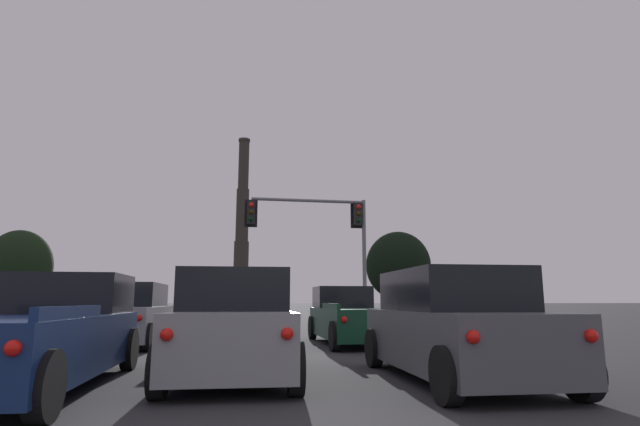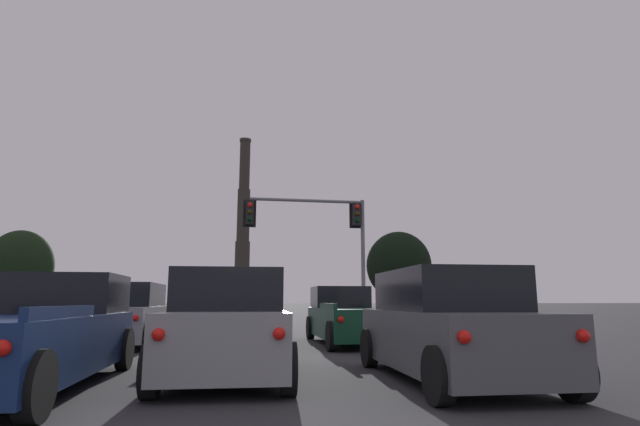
{
  "view_description": "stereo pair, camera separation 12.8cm",
  "coord_description": "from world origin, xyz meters",
  "px_view_note": "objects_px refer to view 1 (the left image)",
  "views": [
    {
      "loc": [
        -0.19,
        -1.41,
        1.32
      ],
      "look_at": [
        6.85,
        39.66,
        8.69
      ],
      "focal_mm": 28.0,
      "sensor_mm": 36.0,
      "label": 1
    },
    {
      "loc": [
        -0.07,
        -1.43,
        1.32
      ],
      "look_at": [
        6.85,
        39.66,
        8.69
      ],
      "focal_mm": 28.0,
      "sensor_mm": 36.0,
      "label": 2
    }
  ],
  "objects_px": {
    "suv_left_lane_front": "(129,315)",
    "traffic_light_overhead_right": "(325,229)",
    "suv_center_lane_front": "(234,315)",
    "pickup_truck_right_lane_front": "(351,317)",
    "suv_right_lane_second": "(454,326)",
    "smokestack": "(242,238)",
    "pickup_truck_left_lane_second": "(41,334)",
    "suv_center_lane_second": "(235,325)"
  },
  "relations": [
    {
      "from": "pickup_truck_right_lane_front",
      "to": "smokestack",
      "type": "relative_size",
      "value": 0.12
    },
    {
      "from": "suv_center_lane_front",
      "to": "traffic_light_overhead_right",
      "type": "height_order",
      "value": "traffic_light_overhead_right"
    },
    {
      "from": "smokestack",
      "to": "suv_center_lane_front",
      "type": "bearing_deg",
      "value": -90.81
    },
    {
      "from": "pickup_truck_right_lane_front",
      "to": "traffic_light_overhead_right",
      "type": "height_order",
      "value": "traffic_light_overhead_right"
    },
    {
      "from": "traffic_light_overhead_right",
      "to": "smokestack",
      "type": "height_order",
      "value": "smokestack"
    },
    {
      "from": "smokestack",
      "to": "suv_right_lane_second",
      "type": "bearing_deg",
      "value": -89.09
    },
    {
      "from": "pickup_truck_left_lane_second",
      "to": "smokestack",
      "type": "xyz_separation_m",
      "value": [
        4.7,
        126.78,
        17.26
      ]
    },
    {
      "from": "suv_right_lane_second",
      "to": "traffic_light_overhead_right",
      "type": "xyz_separation_m",
      "value": [
        0.28,
        13.89,
        3.66
      ]
    },
    {
      "from": "pickup_truck_right_lane_front",
      "to": "suv_right_lane_second",
      "type": "height_order",
      "value": "suv_right_lane_second"
    },
    {
      "from": "suv_center_lane_front",
      "to": "suv_center_lane_second",
      "type": "relative_size",
      "value": 1.0
    },
    {
      "from": "suv_right_lane_second",
      "to": "suv_center_lane_front",
      "type": "height_order",
      "value": "same"
    },
    {
      "from": "pickup_truck_right_lane_front",
      "to": "traffic_light_overhead_right",
      "type": "xyz_separation_m",
      "value": [
        0.3,
        6.21,
        3.76
      ]
    },
    {
      "from": "suv_center_lane_front",
      "to": "pickup_truck_left_lane_second",
      "type": "height_order",
      "value": "suv_center_lane_front"
    },
    {
      "from": "suv_left_lane_front",
      "to": "traffic_light_overhead_right",
      "type": "height_order",
      "value": "traffic_light_overhead_right"
    },
    {
      "from": "suv_right_lane_second",
      "to": "suv_center_lane_second",
      "type": "bearing_deg",
      "value": 165.99
    },
    {
      "from": "pickup_truck_left_lane_second",
      "to": "suv_center_lane_second",
      "type": "bearing_deg",
      "value": 11.36
    },
    {
      "from": "suv_center_lane_second",
      "to": "traffic_light_overhead_right",
      "type": "distance_m",
      "value": 13.93
    },
    {
      "from": "suv_right_lane_second",
      "to": "suv_center_lane_second",
      "type": "height_order",
      "value": "same"
    },
    {
      "from": "suv_left_lane_front",
      "to": "traffic_light_overhead_right",
      "type": "distance_m",
      "value": 9.99
    },
    {
      "from": "suv_center_lane_second",
      "to": "traffic_light_overhead_right",
      "type": "height_order",
      "value": "traffic_light_overhead_right"
    },
    {
      "from": "suv_center_lane_front",
      "to": "smokestack",
      "type": "height_order",
      "value": "smokestack"
    },
    {
      "from": "pickup_truck_left_lane_second",
      "to": "suv_left_lane_front",
      "type": "bearing_deg",
      "value": 91.44
    },
    {
      "from": "traffic_light_overhead_right",
      "to": "smokestack",
      "type": "distance_m",
      "value": 114.18
    },
    {
      "from": "suv_left_lane_front",
      "to": "suv_center_lane_front",
      "type": "xyz_separation_m",
      "value": [
        3.15,
        -0.17,
        0.0
      ]
    },
    {
      "from": "suv_right_lane_second",
      "to": "pickup_truck_left_lane_second",
      "type": "distance_m",
      "value": 6.73
    },
    {
      "from": "suv_right_lane_second",
      "to": "suv_center_lane_second",
      "type": "xyz_separation_m",
      "value": [
        -3.69,
        1.05,
        0.0
      ]
    },
    {
      "from": "pickup_truck_right_lane_front",
      "to": "suv_right_lane_second",
      "type": "bearing_deg",
      "value": -88.79
    },
    {
      "from": "suv_center_lane_front",
      "to": "pickup_truck_left_lane_second",
      "type": "distance_m",
      "value": 7.89
    },
    {
      "from": "pickup_truck_right_lane_front",
      "to": "suv_right_lane_second",
      "type": "relative_size",
      "value": 1.12
    },
    {
      "from": "suv_right_lane_second",
      "to": "pickup_truck_left_lane_second",
      "type": "height_order",
      "value": "suv_right_lane_second"
    },
    {
      "from": "suv_left_lane_front",
      "to": "suv_center_lane_front",
      "type": "height_order",
      "value": "same"
    },
    {
      "from": "pickup_truck_right_lane_front",
      "to": "traffic_light_overhead_right",
      "type": "relative_size",
      "value": 0.93
    },
    {
      "from": "suv_left_lane_front",
      "to": "suv_center_lane_second",
      "type": "relative_size",
      "value": 0.99
    },
    {
      "from": "pickup_truck_right_lane_front",
      "to": "suv_right_lane_second",
      "type": "xyz_separation_m",
      "value": [
        0.01,
        -7.68,
        0.09
      ]
    },
    {
      "from": "pickup_truck_left_lane_second",
      "to": "traffic_light_overhead_right",
      "type": "relative_size",
      "value": 0.93
    },
    {
      "from": "pickup_truck_right_lane_front",
      "to": "suv_left_lane_front",
      "type": "bearing_deg",
      "value": 179.05
    },
    {
      "from": "suv_left_lane_front",
      "to": "pickup_truck_left_lane_second",
      "type": "bearing_deg",
      "value": -87.56
    },
    {
      "from": "suv_left_lane_front",
      "to": "pickup_truck_left_lane_second",
      "type": "xyz_separation_m",
      "value": [
        0.13,
        -7.46,
        -0.09
      ]
    },
    {
      "from": "suv_left_lane_front",
      "to": "smokestack",
      "type": "xyz_separation_m",
      "value": [
        4.83,
        119.32,
        17.17
      ]
    },
    {
      "from": "suv_center_lane_front",
      "to": "suv_center_lane_second",
      "type": "height_order",
      "value": "same"
    },
    {
      "from": "suv_left_lane_front",
      "to": "suv_center_lane_front",
      "type": "distance_m",
      "value": 3.15
    },
    {
      "from": "suv_left_lane_front",
      "to": "suv_center_lane_second",
      "type": "distance_m",
      "value": 7.56
    }
  ]
}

